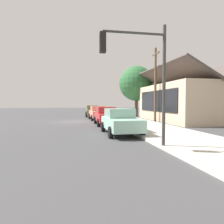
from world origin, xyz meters
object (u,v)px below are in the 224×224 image
shade_tree (136,84)px  traffic_light_main (140,66)px  car_coral (98,113)px  car_olive (92,111)px  fire_hydrant_red (115,117)px  utility_pole_wooden (155,83)px  car_cherry (106,116)px  car_seafoam (120,121)px

shade_tree → traffic_light_main: (20.62, -6.33, -1.17)m
car_coral → traffic_light_main: size_ratio=0.87×
car_olive → fire_hydrant_red: (8.82, 1.45, -0.32)m
traffic_light_main → fire_hydrant_red: size_ratio=7.32×
traffic_light_main → utility_pole_wooden: 13.38m
shade_tree → car_olive: bearing=-102.0°
traffic_light_main → shade_tree: bearing=162.9°
shade_tree → fire_hydrant_red: shade_tree is taller
car_cherry → traffic_light_main: (10.27, -0.30, 2.68)m
car_olive → car_coral: size_ratio=1.00×
car_cherry → shade_tree: size_ratio=0.61×
car_seafoam → fire_hydrant_red: (-8.49, 1.40, -0.32)m
car_olive → fire_hydrant_red: size_ratio=6.39×
car_cherry → fire_hydrant_red: bearing=155.2°
utility_pole_wooden → fire_hydrant_red: size_ratio=10.56×
car_olive → traffic_light_main: 22.09m
car_cherry → fire_hydrant_red: 3.16m
car_cherry → car_olive: bearing=-178.8°
car_olive → car_seafoam: (17.31, 0.05, 0.00)m
car_olive → traffic_light_main: (21.92, -0.21, 2.68)m
car_olive → fire_hydrant_red: bearing=12.1°
car_seafoam → car_coral: bearing=179.5°
car_coral → car_cherry: (5.77, -0.04, -0.00)m
car_cherry → car_coral: bearing=-179.5°
car_olive → car_coral: bearing=4.0°
traffic_light_main → car_olive: bearing=179.4°
shade_tree → traffic_light_main: shade_tree is taller
car_olive → traffic_light_main: traffic_light_main is taller
car_cherry → shade_tree: 12.59m
fire_hydrant_red → car_cherry: bearing=-25.6°
car_olive → car_seafoam: 17.31m
car_olive → car_seafoam: bearing=3.0°
car_olive → shade_tree: bearing=80.9°
car_cherry → shade_tree: (-10.35, 6.03, 3.85)m
fire_hydrant_red → utility_pole_wooden: bearing=76.1°
car_olive → car_cherry: bearing=3.2°
utility_pole_wooden → car_cherry: bearing=-71.0°
car_olive → car_cherry: size_ratio=1.04×
utility_pole_wooden → car_coral: bearing=-126.4°
car_coral → car_seafoam: size_ratio=1.01×
car_olive → car_cherry: (11.65, 0.08, -0.00)m
car_seafoam → fire_hydrant_red: bearing=170.5°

